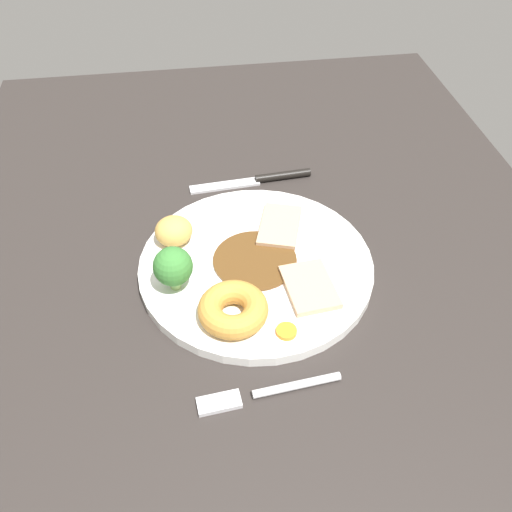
# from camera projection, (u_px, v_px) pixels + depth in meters

# --- Properties ---
(dining_table) EXTENTS (1.20, 0.84, 0.04)m
(dining_table) POSITION_uv_depth(u_px,v_px,m) (265.00, 291.00, 0.69)
(dining_table) COLOR #2B2623
(dining_table) RESTS_ON ground
(dinner_plate) EXTENTS (0.29, 0.29, 0.01)m
(dinner_plate) POSITION_uv_depth(u_px,v_px,m) (256.00, 266.00, 0.69)
(dinner_plate) COLOR white
(dinner_plate) RESTS_ON dining_table
(gravy_pool) EXTENTS (0.11, 0.11, 0.00)m
(gravy_pool) POSITION_uv_depth(u_px,v_px,m) (255.00, 260.00, 0.69)
(gravy_pool) COLOR #563819
(gravy_pool) RESTS_ON dinner_plate
(meat_slice_main) EXTENTS (0.09, 0.07, 0.01)m
(meat_slice_main) POSITION_uv_depth(u_px,v_px,m) (280.00, 226.00, 0.73)
(meat_slice_main) COLOR tan
(meat_slice_main) RESTS_ON dinner_plate
(meat_slice_under) EXTENTS (0.08, 0.06, 0.01)m
(meat_slice_under) POSITION_uv_depth(u_px,v_px,m) (310.00, 287.00, 0.65)
(meat_slice_under) COLOR tan
(meat_slice_under) RESTS_ON dinner_plate
(yorkshire_pudding) EXTENTS (0.08, 0.08, 0.03)m
(yorkshire_pudding) POSITION_uv_depth(u_px,v_px,m) (233.00, 309.00, 0.61)
(yorkshire_pudding) COLOR #C68938
(yorkshire_pudding) RESTS_ON dinner_plate
(roast_potato_left) EXTENTS (0.05, 0.05, 0.04)m
(roast_potato_left) POSITION_uv_depth(u_px,v_px,m) (174.00, 231.00, 0.70)
(roast_potato_left) COLOR tan
(roast_potato_left) RESTS_ON dinner_plate
(carrot_coin_front) EXTENTS (0.02, 0.02, 0.01)m
(carrot_coin_front) POSITION_uv_depth(u_px,v_px,m) (286.00, 331.00, 0.61)
(carrot_coin_front) COLOR orange
(carrot_coin_front) RESTS_ON dinner_plate
(broccoli_floret) EXTENTS (0.05, 0.05, 0.06)m
(broccoli_floret) POSITION_uv_depth(u_px,v_px,m) (173.00, 267.00, 0.63)
(broccoli_floret) COLOR #8CB766
(broccoli_floret) RESTS_ON dinner_plate
(fork) EXTENTS (0.03, 0.15, 0.01)m
(fork) POSITION_uv_depth(u_px,v_px,m) (265.00, 392.00, 0.56)
(fork) COLOR silver
(fork) RESTS_ON dining_table
(knife) EXTENTS (0.03, 0.19, 0.01)m
(knife) POSITION_uv_depth(u_px,v_px,m) (262.00, 179.00, 0.83)
(knife) COLOR black
(knife) RESTS_ON dining_table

